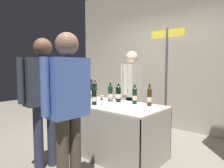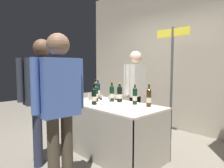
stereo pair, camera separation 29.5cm
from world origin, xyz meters
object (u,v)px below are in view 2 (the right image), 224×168
at_px(featured_wine_bottle, 112,93).
at_px(vendor_presenter, 135,87).
at_px(wine_glass_near_vendor, 116,98).
at_px(wine_glass_near_taster, 101,98).
at_px(tasting_table, 112,119).
at_px(display_bottle_0, 95,90).
at_px(wine_glass_mid, 110,100).
at_px(booth_signpost, 172,70).
at_px(taster_foreground_right, 43,90).

relative_size(featured_wine_bottle, vendor_presenter, 0.20).
distance_m(wine_glass_near_vendor, wine_glass_near_taster, 0.23).
relative_size(tasting_table, display_bottle_0, 4.59).
xyz_separation_m(featured_wine_bottle, wine_glass_near_taster, (0.14, -0.35, -0.02)).
distance_m(wine_glass_mid, wine_glass_near_taster, 0.14).
height_order(wine_glass_near_vendor, booth_signpost, booth_signpost).
bearing_deg(booth_signpost, wine_glass_near_taster, -102.21).
bearing_deg(wine_glass_mid, vendor_presenter, 106.48).
relative_size(display_bottle_0, booth_signpost, 0.16).
bearing_deg(tasting_table, booth_signpost, 77.24).
bearing_deg(vendor_presenter, wine_glass_mid, 5.97).
bearing_deg(tasting_table, wine_glass_mid, -54.52).
height_order(wine_glass_near_vendor, wine_glass_near_taster, wine_glass_near_taster).
xyz_separation_m(taster_foreground_right, booth_signpost, (0.65, 2.10, 0.24)).
height_order(tasting_table, featured_wine_bottle, featured_wine_bottle).
bearing_deg(display_bottle_0, wine_glass_mid, -24.76).
bearing_deg(display_bottle_0, vendor_presenter, 45.94).
relative_size(wine_glass_near_taster, taster_foreground_right, 0.09).
distance_m(wine_glass_near_vendor, wine_glass_mid, 0.17).
distance_m(tasting_table, vendor_presenter, 0.84).
height_order(featured_wine_bottle, display_bottle_0, display_bottle_0).
relative_size(wine_glass_near_vendor, wine_glass_mid, 0.98).
bearing_deg(booth_signpost, tasting_table, -102.76).
distance_m(display_bottle_0, wine_glass_near_taster, 0.73).
relative_size(display_bottle_0, taster_foreground_right, 0.20).
relative_size(wine_glass_near_vendor, wine_glass_near_taster, 0.89).
bearing_deg(taster_foreground_right, display_bottle_0, 19.00).
bearing_deg(display_bottle_0, featured_wine_bottle, -4.78).
height_order(tasting_table, wine_glass_near_taster, wine_glass_near_taster).
bearing_deg(wine_glass_near_vendor, tasting_table, -168.74).
relative_size(featured_wine_bottle, display_bottle_0, 0.98).
relative_size(taster_foreground_right, booth_signpost, 0.83).
xyz_separation_m(tasting_table, vendor_presenter, (-0.15, 0.71, 0.42)).
height_order(tasting_table, wine_glass_near_vendor, wine_glass_near_vendor).
height_order(tasting_table, taster_foreground_right, taster_foreground_right).
bearing_deg(wine_glass_near_taster, wine_glass_mid, 18.13).
distance_m(taster_foreground_right, booth_signpost, 2.21).
distance_m(tasting_table, wine_glass_near_vendor, 0.33).
height_order(display_bottle_0, vendor_presenter, vendor_presenter).
relative_size(tasting_table, booth_signpost, 0.76).
distance_m(display_bottle_0, wine_glass_near_vendor, 0.74).
relative_size(featured_wine_bottle, wine_glass_near_taster, 2.13).
distance_m(tasting_table, taster_foreground_right, 1.08).
bearing_deg(wine_glass_near_vendor, taster_foreground_right, -116.06).
bearing_deg(wine_glass_near_vendor, wine_glass_mid, -77.22).
xyz_separation_m(wine_glass_mid, vendor_presenter, (-0.26, 0.86, 0.10)).
bearing_deg(taster_foreground_right, wine_glass_mid, -28.11).
height_order(taster_foreground_right, booth_signpost, booth_signpost).
bearing_deg(booth_signpost, taster_foreground_right, -107.11).
relative_size(wine_glass_near_vendor, vendor_presenter, 0.08).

